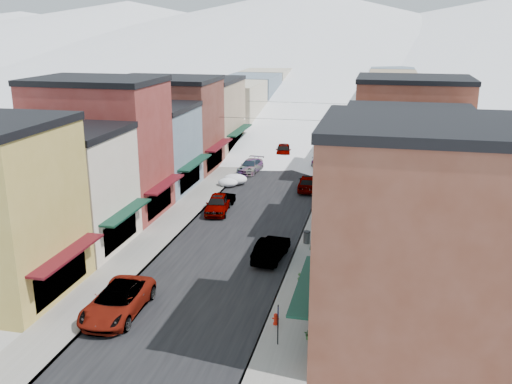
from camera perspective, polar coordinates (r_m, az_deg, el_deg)
The scene contains 39 objects.
ground at distance 32.66m, azimuth -9.47°, elevation -15.16°, with size 600.00×600.00×0.00m, color gray.
road at distance 87.96m, azimuth 5.16°, elevation 5.30°, with size 10.00×160.00×0.01m, color black.
sidewalk_left at distance 89.01m, azimuth 0.93°, elevation 5.55°, with size 3.20×160.00×0.15m, color gray.
sidewalk_right at distance 87.36m, azimuth 9.47°, elevation 5.11°, with size 3.20×160.00×0.15m, color gray.
curb_left at distance 88.72m, azimuth 1.91°, elevation 5.50°, with size 0.10×160.00×0.15m, color slate.
curb_right at distance 87.46m, azimuth 8.46°, elevation 5.17°, with size 0.10×160.00×0.15m, color slate.
bldg_l_cream at distance 46.77m, azimuth -19.15°, elevation 0.38°, with size 11.30×8.20×9.50m.
bldg_l_brick_near at distance 53.40m, azimuth -15.34°, elevation 4.30°, with size 12.30×8.20×12.50m.
bldg_l_grayblue at distance 61.02m, azimuth -11.13°, elevation 4.38°, with size 11.30×9.20×9.00m.
bldg_l_brick_far at distance 69.37m, azimuth -8.99°, elevation 6.77°, with size 13.30×9.20×11.00m.
bldg_l_tan at distance 78.40m, azimuth -5.62°, elevation 7.63°, with size 11.30×11.20×10.00m.
bldg_r_brick_near at distance 30.67m, azimuth 16.79°, elevation -4.78°, with size 12.30×9.20×12.50m.
bldg_r_green at distance 39.60m, azimuth 15.09°, elevation -2.12°, with size 11.30×9.20×9.50m.
bldg_r_blue at distance 48.10m, azimuth 14.77°, elevation 1.81°, with size 11.30×9.20×10.50m.
bldg_r_cream at distance 57.04m, azimuth 14.97°, elevation 3.28°, with size 12.30×9.20×9.00m.
bldg_r_brick_far at distance 65.64m, azimuth 15.24°, elevation 6.06°, with size 13.30×9.20×11.50m.
bldg_r_tan at distance 75.62m, azimuth 14.15°, elevation 6.69°, with size 11.30×11.20×9.50m.
distant_blocks at distance 109.92m, azimuth 6.83°, elevation 9.61°, with size 34.00×55.00×8.00m.
mountain_ridge at distance 304.31m, azimuth 7.10°, elevation 15.91°, with size 670.00×340.00×34.00m.
overhead_cables at distance 74.70m, azimuth 4.00°, elevation 8.16°, with size 16.40×15.04×0.04m.
car_white_suv at distance 36.09m, azimuth -13.69°, elevation -10.57°, with size 2.91×6.32×1.76m, color silver.
car_silver_sedan at distance 53.27m, azimuth -3.86°, elevation -1.19°, with size 2.01×4.99×1.70m, color #95979D.
car_dark_hatch at distance 54.49m, azimuth -3.48°, elevation -0.98°, with size 1.41×4.04×1.33m, color black.
car_silver_wagon at distance 67.75m, azimuth -0.56°, elevation 2.62°, with size 2.09×5.14×1.49m, color gray.
car_green_sedan at distance 42.88m, azimuth 1.54°, elevation -5.68°, with size 1.74×5.00×1.65m, color black.
car_gray_suv at distance 60.53m, azimuth 5.21°, elevation 0.95°, with size 2.00×4.97×1.69m, color gray.
car_black_sedan at distance 71.45m, azimuth 6.68°, elevation 3.31°, with size 2.33×5.72×1.66m, color black.
car_lane_silver at distance 75.76m, azimuth 2.77°, elevation 4.18°, with size 2.02×5.01×1.71m, color #A7A9B0.
car_lane_white at distance 90.07m, azimuth 6.46°, elevation 6.02°, with size 2.52×5.47×1.52m, color silver.
fire_hydrant at distance 34.03m, azimuth 1.98°, elevation -12.60°, with size 0.41×0.31×0.71m.
parking_sign at distance 31.62m, azimuth 2.21°, elevation -12.81°, with size 0.08×0.32×2.39m.
trash_can at distance 45.77m, azimuth 5.09°, elevation -4.51°, with size 0.58×0.58×0.98m.
streetlamp_near at distance 55.72m, azimuth 7.11°, elevation 2.06°, with size 0.41×0.41×4.88m.
streetlamp_far at distance 71.38m, azimuth 7.68°, elevation 4.99°, with size 0.37×0.37×4.40m.
planter_near at distance 32.73m, azimuth 5.34°, elevation -13.98°, with size 0.55×0.48×0.61m, color #336A30.
planter_far at distance 39.25m, azimuth 4.40°, elevation -8.51°, with size 0.33×0.33×0.60m, color #355B29.
snow_pile_near at distance 37.10m, azimuth -13.50°, elevation -10.40°, with size 2.53×2.76×1.07m.
snow_pile_mid at distance 61.91m, azimuth -2.78°, elevation 0.96°, with size 2.16×2.53×0.91m.
snow_pile_far at distance 62.80m, azimuth -2.06°, elevation 1.29°, with size 2.65×2.83×1.12m.
Camera 1 is at (11.03, -25.59, 17.03)m, focal length 40.00 mm.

